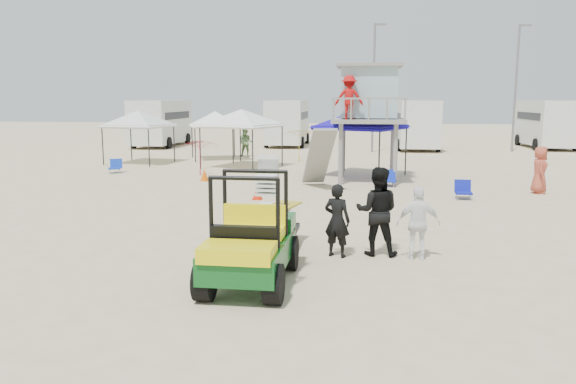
# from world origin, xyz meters

# --- Properties ---
(ground) EXTENTS (140.00, 140.00, 0.00)m
(ground) POSITION_xyz_m (0.00, 0.00, 0.00)
(ground) COLOR beige
(ground) RESTS_ON ground
(utility_cart) EXTENTS (1.43, 2.68, 2.02)m
(utility_cart) POSITION_xyz_m (0.09, 0.44, 0.94)
(utility_cart) COLOR #0B4B18
(utility_cart) RESTS_ON ground
(surf_trailer) EXTENTS (1.18, 2.14, 1.88)m
(surf_trailer) POSITION_xyz_m (0.10, 2.78, 0.77)
(surf_trailer) COLOR black
(surf_trailer) RESTS_ON ground
(man_left) EXTENTS (0.67, 0.56, 1.58)m
(man_left) POSITION_xyz_m (1.62, 2.48, 0.79)
(man_left) COLOR black
(man_left) RESTS_ON ground
(man_mid) EXTENTS (0.99, 0.80, 1.92)m
(man_mid) POSITION_xyz_m (2.47, 2.73, 0.96)
(man_mid) COLOR black
(man_mid) RESTS_ON ground
(man_right) EXTENTS (0.94, 0.47, 1.55)m
(man_right) POSITION_xyz_m (3.32, 2.48, 0.78)
(man_right) COLOR white
(man_right) RESTS_ON ground
(lifeguard_tower) EXTENTS (2.91, 2.91, 4.62)m
(lifeguard_tower) POSITION_xyz_m (2.37, 13.99, 3.45)
(lifeguard_tower) COLOR gray
(lifeguard_tower) RESTS_ON ground
(canopy_blue) EXTENTS (4.22, 4.22, 3.36)m
(canopy_blue) POSITION_xyz_m (2.18, 15.29, 2.81)
(canopy_blue) COLOR black
(canopy_blue) RESTS_ON ground
(canopy_white_a) EXTENTS (3.96, 3.96, 3.27)m
(canopy_white_a) POSITION_xyz_m (-3.60, 17.90, 2.72)
(canopy_white_a) COLOR black
(canopy_white_a) RESTS_ON ground
(canopy_white_b) EXTENTS (3.23, 3.23, 3.17)m
(canopy_white_b) POSITION_xyz_m (-9.33, 19.06, 2.62)
(canopy_white_b) COLOR black
(canopy_white_b) RESTS_ON ground
(canopy_white_c) EXTENTS (3.33, 3.33, 3.09)m
(canopy_white_c) POSITION_xyz_m (-5.84, 21.48, 2.54)
(canopy_white_c) COLOR black
(canopy_white_c) RESTS_ON ground
(umbrella_a) EXTENTS (2.05, 2.07, 1.60)m
(umbrella_a) POSITION_xyz_m (-4.86, 14.76, 0.80)
(umbrella_a) COLOR red
(umbrella_a) RESTS_ON ground
(umbrella_b) EXTENTS (2.63, 2.65, 1.80)m
(umbrella_b) POSITION_xyz_m (-1.03, 20.68, 0.90)
(umbrella_b) COLOR gold
(umbrella_b) RESTS_ON ground
(cone_near) EXTENTS (0.34, 0.34, 0.50)m
(cone_near) POSITION_xyz_m (-1.29, 9.14, 0.25)
(cone_near) COLOR red
(cone_near) RESTS_ON ground
(cone_far) EXTENTS (0.34, 0.34, 0.50)m
(cone_far) POSITION_xyz_m (-4.23, 13.18, 0.25)
(cone_far) COLOR #E25807
(cone_far) RESTS_ON ground
(beach_chair_a) EXTENTS (0.70, 0.77, 0.64)m
(beach_chair_a) POSITION_xyz_m (-8.99, 15.21, 0.31)
(beach_chair_a) COLOR #1138B8
(beach_chair_a) RESTS_ON ground
(beach_chair_b) EXTENTS (0.57, 0.60, 0.64)m
(beach_chair_b) POSITION_xyz_m (5.63, 10.11, 0.31)
(beach_chair_b) COLOR #0E179F
(beach_chair_b) RESTS_ON ground
(beach_chair_c) EXTENTS (0.63, 0.68, 0.64)m
(beach_chair_c) POSITION_xyz_m (3.27, 12.64, 0.31)
(beach_chair_c) COLOR #1027AF
(beach_chair_c) RESTS_ON ground
(rv_far_left) EXTENTS (2.64, 6.80, 3.25)m
(rv_far_left) POSITION_xyz_m (-12.00, 29.99, 1.80)
(rv_far_left) COLOR silver
(rv_far_left) RESTS_ON ground
(rv_mid_left) EXTENTS (2.65, 6.50, 3.25)m
(rv_mid_left) POSITION_xyz_m (-3.00, 31.49, 1.80)
(rv_mid_left) COLOR silver
(rv_mid_left) RESTS_ON ground
(rv_mid_right) EXTENTS (2.64, 7.00, 3.25)m
(rv_mid_right) POSITION_xyz_m (6.00, 29.99, 1.80)
(rv_mid_right) COLOR silver
(rv_mid_right) RESTS_ON ground
(rv_far_right) EXTENTS (2.64, 6.60, 3.25)m
(rv_far_right) POSITION_xyz_m (15.00, 31.49, 1.80)
(rv_far_right) COLOR silver
(rv_far_right) RESTS_ON ground
(light_pole_left) EXTENTS (0.14, 0.14, 8.00)m
(light_pole_left) POSITION_xyz_m (3.00, 27.00, 4.00)
(light_pole_left) COLOR slate
(light_pole_left) RESTS_ON ground
(light_pole_right) EXTENTS (0.14, 0.14, 8.00)m
(light_pole_right) POSITION_xyz_m (12.00, 28.50, 4.00)
(light_pole_right) COLOR slate
(light_pole_right) RESTS_ON ground
(distant_beachgoers) EXTENTS (13.74, 12.27, 1.69)m
(distant_beachgoers) POSITION_xyz_m (1.53, 17.83, 0.84)
(distant_beachgoers) COLOR #AF4632
(distant_beachgoers) RESTS_ON ground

